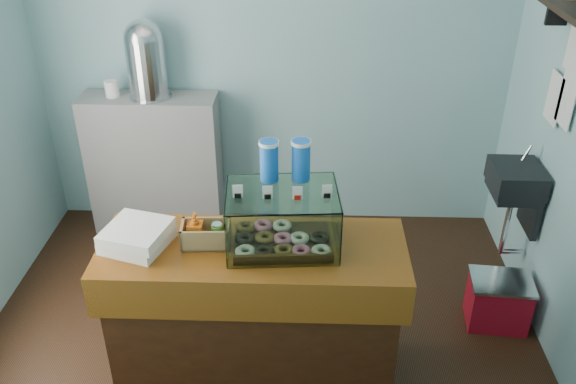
{
  "coord_description": "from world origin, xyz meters",
  "views": [
    {
      "loc": [
        0.28,
        -2.82,
        2.72
      ],
      "look_at": [
        0.18,
        -0.15,
        1.17
      ],
      "focal_mm": 38.0,
      "sensor_mm": 36.0,
      "label": 1
    }
  ],
  "objects_px": {
    "counter": "(255,313)",
    "display_case": "(282,213)",
    "red_cooler": "(498,301)",
    "coffee_urn": "(146,57)"
  },
  "relations": [
    {
      "from": "display_case",
      "to": "counter",
      "type": "bearing_deg",
      "value": -161.38
    },
    {
      "from": "coffee_urn",
      "to": "counter",
      "type": "bearing_deg",
      "value": -60.93
    },
    {
      "from": "counter",
      "to": "coffee_urn",
      "type": "distance_m",
      "value": 2.03
    },
    {
      "from": "display_case",
      "to": "coffee_urn",
      "type": "distance_m",
      "value": 1.85
    },
    {
      "from": "counter",
      "to": "coffee_urn",
      "type": "relative_size",
      "value": 2.83
    },
    {
      "from": "counter",
      "to": "red_cooler",
      "type": "relative_size",
      "value": 3.94
    },
    {
      "from": "display_case",
      "to": "red_cooler",
      "type": "distance_m",
      "value": 1.69
    },
    {
      "from": "coffee_urn",
      "to": "red_cooler",
      "type": "distance_m",
      "value": 2.89
    },
    {
      "from": "counter",
      "to": "display_case",
      "type": "bearing_deg",
      "value": 23.1
    },
    {
      "from": "coffee_urn",
      "to": "red_cooler",
      "type": "xyz_separation_m",
      "value": [
        2.39,
        -1.08,
        -1.23
      ]
    }
  ]
}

